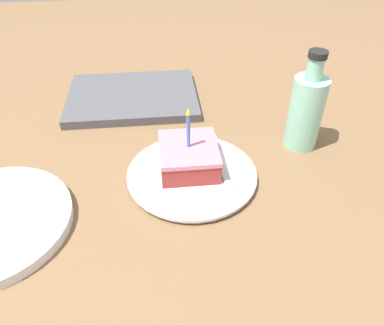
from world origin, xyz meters
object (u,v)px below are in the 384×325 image
(marble_board, at_px, (133,97))
(plate, at_px, (192,175))
(cake_slice, at_px, (189,156))
(bottle, at_px, (306,110))
(fork, at_px, (218,158))

(marble_board, bearing_deg, plate, -69.80)
(cake_slice, bearing_deg, plate, -76.52)
(plate, relative_size, bottle, 1.19)
(cake_slice, height_order, fork, cake_slice)
(fork, height_order, marble_board, same)
(plate, bearing_deg, bottle, 20.24)
(cake_slice, distance_m, bottle, 0.25)
(cake_slice, bearing_deg, bottle, 15.92)
(bottle, distance_m, marble_board, 0.41)
(fork, distance_m, marble_board, 0.32)
(bottle, height_order, marble_board, bottle)
(fork, xyz_separation_m, bottle, (0.18, 0.05, 0.06))
(plate, xyz_separation_m, fork, (0.05, 0.03, 0.01))
(bottle, bearing_deg, plate, -159.76)
(bottle, bearing_deg, fork, -164.06)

